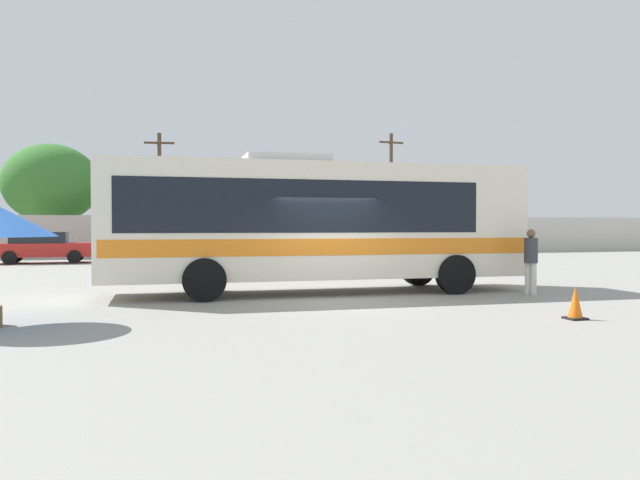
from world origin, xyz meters
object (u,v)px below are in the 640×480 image
at_px(roadside_tree_midright, 147,200).
at_px(utility_pole_near, 160,191).
at_px(roadside_tree_midleft, 51,183).
at_px(utility_pole_far, 391,190).
at_px(parked_car_third_red, 171,246).
at_px(traffic_cone_on_apron, 575,303).
at_px(parked_car_second_red, 43,247).
at_px(attendant_by_bus_door, 531,258).
at_px(coach_bus_cream_orange, 312,220).

bearing_deg(roadside_tree_midright, utility_pole_near, -2.62).
bearing_deg(roadside_tree_midleft, utility_pole_far, -3.78).
height_order(parked_car_third_red, roadside_tree_midright, roadside_tree_midright).
relative_size(parked_car_third_red, utility_pole_near, 0.60).
bearing_deg(parked_car_third_red, roadside_tree_midright, 99.51).
height_order(utility_pole_near, traffic_cone_on_apron, utility_pole_near).
distance_m(parked_car_second_red, utility_pole_far, 21.87).
xyz_separation_m(utility_pole_near, roadside_tree_midleft, (-6.24, 1.13, 0.43)).
bearing_deg(utility_pole_far, parked_car_third_red, -157.32).
xyz_separation_m(roadside_tree_midright, traffic_cone_on_apron, (7.65, -28.70, -3.07)).
relative_size(attendant_by_bus_door, parked_car_second_red, 0.38).
bearing_deg(utility_pole_near, coach_bus_cream_orange, -81.72).
height_order(parked_car_third_red, roadside_tree_midleft, roadside_tree_midleft).
relative_size(utility_pole_near, utility_pole_far, 0.93).
bearing_deg(coach_bus_cream_orange, roadside_tree_midleft, 111.80).
height_order(coach_bus_cream_orange, roadside_tree_midleft, roadside_tree_midleft).
xyz_separation_m(parked_car_second_red, roadside_tree_midleft, (-0.61, 7.64, 3.53)).
relative_size(attendant_by_bus_door, roadside_tree_midright, 0.36).
bearing_deg(parked_car_second_red, coach_bus_cream_orange, -61.15).
distance_m(attendant_by_bus_door, utility_pole_near, 26.44).
relative_size(utility_pole_far, roadside_tree_midright, 1.66).
distance_m(coach_bus_cream_orange, parked_car_second_red, 18.57).
bearing_deg(parked_car_third_red, traffic_cone_on_apron, -73.54).
height_order(coach_bus_cream_orange, traffic_cone_on_apron, coach_bus_cream_orange).
xyz_separation_m(utility_pole_far, roadside_tree_midright, (-15.78, 0.32, -0.80)).
bearing_deg(roadside_tree_midleft, coach_bus_cream_orange, -68.20).
distance_m(parked_car_second_red, utility_pole_near, 9.15).
height_order(parked_car_third_red, traffic_cone_on_apron, parked_car_third_red).
bearing_deg(attendant_by_bus_door, traffic_cone_on_apron, -114.10).
height_order(parked_car_second_red, roadside_tree_midright, roadside_tree_midright).
xyz_separation_m(parked_car_second_red, parked_car_third_red, (5.99, 0.09, -0.03)).
relative_size(parked_car_second_red, roadside_tree_midright, 0.94).
height_order(attendant_by_bus_door, utility_pole_near, utility_pole_near).
xyz_separation_m(attendant_by_bus_door, traffic_cone_on_apron, (-1.72, -3.85, -0.66)).
bearing_deg(utility_pole_far, roadside_tree_midleft, 176.22).
bearing_deg(parked_car_second_red, roadside_tree_midright, 53.15).
height_order(parked_car_third_red, utility_pole_far, utility_pole_far).
distance_m(parked_car_third_red, utility_pole_far, 16.29).
bearing_deg(traffic_cone_on_apron, parked_car_third_red, 106.46).
height_order(coach_bus_cream_orange, attendant_by_bus_door, coach_bus_cream_orange).
xyz_separation_m(coach_bus_cream_orange, utility_pole_far, (11.75, 22.47, 2.22)).
xyz_separation_m(utility_pole_far, traffic_cone_on_apron, (-8.13, -28.38, -3.87)).
bearing_deg(utility_pole_near, attendant_by_bus_door, -70.77).
bearing_deg(traffic_cone_on_apron, roadside_tree_midleft, 113.85).
xyz_separation_m(parked_car_third_red, utility_pole_far, (14.70, 6.14, 3.41)).
bearing_deg(parked_car_third_red, utility_pole_far, 22.68).
bearing_deg(utility_pole_near, utility_pole_far, -1.08).
xyz_separation_m(coach_bus_cream_orange, roadside_tree_midright, (-4.03, 22.79, 1.42)).
distance_m(attendant_by_bus_door, parked_car_third_red, 20.17).
bearing_deg(attendant_by_bus_door, parked_car_second_red, 127.98).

